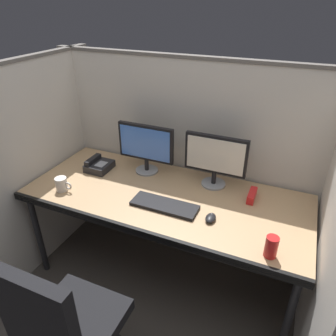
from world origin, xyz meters
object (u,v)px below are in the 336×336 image
at_px(monitor_right, 215,158).
at_px(soda_can, 271,246).
at_px(monitor_left, 146,146).
at_px(coffee_mug, 62,184).
at_px(desk_phone, 99,165).
at_px(desk, 164,201).
at_px(computer_mouse, 211,218).
at_px(red_stapler, 252,196).
at_px(keyboard_main, 164,205).

relative_size(monitor_right, soda_can, 3.52).
distance_m(monitor_left, coffee_mug, 0.65).
bearing_deg(soda_can, monitor_left, 151.64).
bearing_deg(desk_phone, monitor_right, 8.92).
bearing_deg(desk, coffee_mug, -161.95).
distance_m(computer_mouse, red_stapler, 0.37).
xyz_separation_m(monitor_left, soda_can, (0.98, -0.53, -0.15)).
height_order(monitor_left, red_stapler, monitor_left).
distance_m(desk, computer_mouse, 0.39).
relative_size(keyboard_main, computer_mouse, 4.48).
bearing_deg(keyboard_main, monitor_right, 61.06).
relative_size(computer_mouse, soda_can, 0.79).
distance_m(desk, monitor_right, 0.46).
height_order(monitor_left, keyboard_main, monitor_left).
bearing_deg(computer_mouse, coffee_mug, -175.09).
height_order(desk, desk_phone, desk_phone).
height_order(desk, red_stapler, red_stapler).
xyz_separation_m(monitor_right, computer_mouse, (0.10, -0.39, -0.20)).
relative_size(monitor_left, coffee_mug, 3.41).
bearing_deg(monitor_left, computer_mouse, -31.34).
xyz_separation_m(desk, keyboard_main, (0.05, -0.12, 0.06)).
xyz_separation_m(keyboard_main, soda_can, (0.67, -0.17, 0.05)).
relative_size(desk, red_stapler, 12.67).
xyz_separation_m(desk, monitor_left, (-0.26, 0.25, 0.27)).
bearing_deg(red_stapler, desk, -160.59).
relative_size(desk_phone, red_stapler, 1.27).
relative_size(desk, monitor_left, 4.42).
distance_m(monitor_right, soda_can, 0.73).
height_order(coffee_mug, red_stapler, coffee_mug).
bearing_deg(monitor_right, coffee_mug, -152.67).
height_order(keyboard_main, desk_phone, desk_phone).
xyz_separation_m(desk, computer_mouse, (0.36, -0.13, 0.07)).
height_order(computer_mouse, soda_can, soda_can).
distance_m(soda_can, red_stapler, 0.51).
xyz_separation_m(monitor_left, monitor_right, (0.52, 0.02, 0.00)).
bearing_deg(monitor_left, soda_can, -28.36).
bearing_deg(soda_can, computer_mouse, 157.09).
bearing_deg(coffee_mug, desk, 18.05).
xyz_separation_m(keyboard_main, desk_phone, (-0.66, 0.24, 0.02)).
bearing_deg(coffee_mug, computer_mouse, 4.91).
bearing_deg(desk_phone, computer_mouse, -14.84).
relative_size(desk, monitor_right, 4.42).
xyz_separation_m(monitor_left, keyboard_main, (0.31, -0.36, -0.20)).
distance_m(monitor_left, keyboard_main, 0.52).
bearing_deg(red_stapler, computer_mouse, -119.71).
distance_m(keyboard_main, coffee_mug, 0.73).
distance_m(monitor_left, red_stapler, 0.83).
bearing_deg(monitor_right, computer_mouse, -75.91).
xyz_separation_m(monitor_right, desk_phone, (-0.87, -0.14, -0.18)).
height_order(keyboard_main, soda_can, soda_can).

